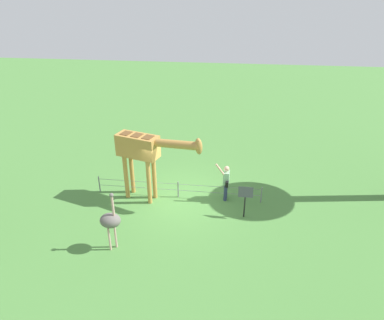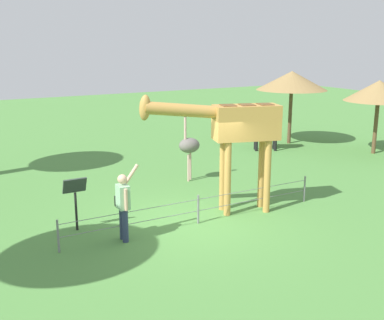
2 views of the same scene
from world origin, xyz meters
name	(u,v)px [view 1 (image 1 of 2)]	position (x,y,z in m)	size (l,w,h in m)	color
ground_plane	(178,199)	(0.00, 0.00, 0.00)	(60.00, 60.00, 0.00)	#4C843D
giraffe	(144,151)	(-1.28, -0.14, 2.26)	(3.64, 1.50, 3.22)	#BC8942
visitor	(226,181)	(2.01, 0.23, 0.90)	(0.60, 0.59, 1.75)	navy
ostrich	(110,221)	(-1.67, -3.34, 1.18)	(0.70, 0.56, 2.25)	#CC9E93
info_sign	(245,196)	(2.79, -0.91, 0.95)	(0.56, 0.21, 1.32)	black
wire_fence	(178,189)	(0.00, 0.16, 0.40)	(7.05, 0.05, 0.75)	slate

